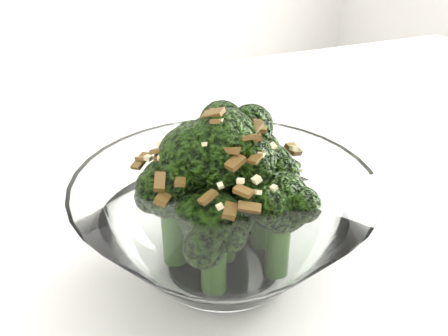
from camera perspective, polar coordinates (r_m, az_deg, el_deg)
table at (r=0.66m, az=8.14°, el=-3.61°), size 1.28×0.92×0.75m
broccoli_dish at (r=0.41m, az=-0.01°, el=-5.23°), size 0.24×0.24×0.15m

